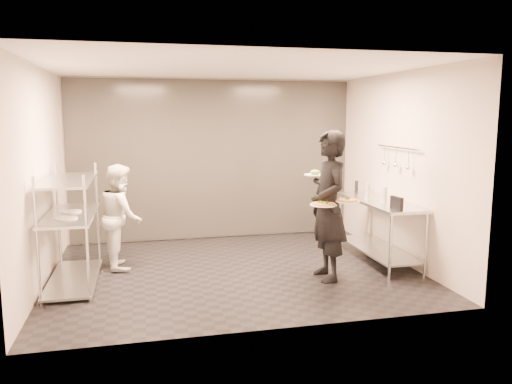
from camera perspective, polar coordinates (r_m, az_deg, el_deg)
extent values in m
cube|color=black|center=(7.12, -2.40, -8.97)|extent=(5.00, 4.00, 0.00)
cube|color=white|center=(6.81, -2.55, 14.08)|extent=(5.00, 4.00, 0.00)
cube|color=beige|center=(8.79, -4.87, 3.72)|extent=(5.00, 0.00, 2.80)
cube|color=beige|center=(4.89, 1.84, -0.27)|extent=(5.00, 0.00, 2.80)
cube|color=beige|center=(6.83, -23.57, 1.58)|extent=(0.00, 4.00, 2.80)
cube|color=beige|center=(7.68, 16.20, 2.68)|extent=(0.00, 4.00, 2.80)
cube|color=white|center=(8.76, -4.84, 3.70)|extent=(4.90, 0.04, 2.74)
cylinder|color=silver|center=(6.18, -23.75, -5.25)|extent=(0.04, 0.04, 1.50)
cylinder|color=silver|center=(7.66, -21.66, -2.52)|extent=(0.04, 0.04, 1.50)
cylinder|color=silver|center=(6.10, -18.75, -5.15)|extent=(0.04, 0.04, 1.50)
cylinder|color=silver|center=(7.60, -17.63, -2.41)|extent=(0.04, 0.04, 1.50)
cube|color=#ADB3B7|center=(7.05, -20.07, -9.25)|extent=(0.60, 1.60, 0.03)
cube|color=#ADB3B7|center=(6.85, -20.44, -2.46)|extent=(0.60, 1.60, 0.03)
cube|color=#ADB3B7|center=(6.78, -20.64, 1.27)|extent=(0.60, 1.60, 0.03)
cylinder|color=white|center=(6.50, -20.84, -2.83)|extent=(0.26, 0.26, 0.01)
cylinder|color=white|center=(6.94, -20.35, -2.10)|extent=(0.26, 0.26, 0.01)
cylinder|color=silver|center=(6.83, 15.11, -6.11)|extent=(0.04, 0.04, 0.90)
cylinder|color=silver|center=(8.34, 9.56, -3.24)|extent=(0.04, 0.04, 0.90)
cylinder|color=silver|center=(7.09, 18.84, -5.74)|extent=(0.04, 0.04, 0.90)
cylinder|color=silver|center=(8.55, 12.78, -3.04)|extent=(0.04, 0.04, 0.90)
cube|color=#ADB3B7|center=(7.75, 13.74, -6.35)|extent=(0.57, 1.71, 0.03)
cube|color=#ADB3B7|center=(7.60, 13.94, -1.10)|extent=(0.60, 1.80, 0.04)
cylinder|color=silver|center=(7.63, 15.90, 4.92)|extent=(0.02, 1.20, 0.02)
cylinder|color=silver|center=(7.33, 17.04, 3.70)|extent=(0.01, 0.01, 0.22)
sphere|color=silver|center=(7.34, 17.00, 2.69)|extent=(0.07, 0.07, 0.07)
cylinder|color=silver|center=(7.63, 15.73, 3.94)|extent=(0.01, 0.01, 0.22)
sphere|color=silver|center=(7.64, 15.69, 2.97)|extent=(0.07, 0.07, 0.07)
cylinder|color=silver|center=(7.94, 14.52, 4.17)|extent=(0.01, 0.01, 0.22)
sphere|color=silver|center=(7.95, 14.49, 3.23)|extent=(0.07, 0.07, 0.07)
imported|color=black|center=(6.62, 8.27, -1.60)|extent=(0.49, 0.73, 1.98)
imported|color=silver|center=(7.38, -15.19, -2.67)|extent=(0.65, 0.79, 1.49)
cylinder|color=white|center=(6.40, 7.73, -1.46)|extent=(0.34, 0.34, 0.01)
cylinder|color=#AF813F|center=(6.39, 7.73, -1.36)|extent=(0.30, 0.30, 0.02)
cylinder|color=#B85B18|center=(6.39, 7.73, -1.27)|extent=(0.27, 0.27, 0.01)
sphere|color=#165814|center=(6.39, 7.73, -1.20)|extent=(0.04, 0.04, 0.04)
cylinder|color=white|center=(6.49, 10.44, -1.05)|extent=(0.31, 0.31, 0.01)
cylinder|color=#AF813F|center=(6.48, 10.44, -0.95)|extent=(0.27, 0.27, 0.02)
cylinder|color=#B85B18|center=(6.48, 10.45, -0.86)|extent=(0.24, 0.24, 0.01)
sphere|color=#165814|center=(6.48, 10.45, -0.79)|extent=(0.04, 0.04, 0.04)
cylinder|color=white|center=(6.84, 6.76, 1.97)|extent=(0.29, 0.29, 0.01)
ellipsoid|color=#306118|center=(6.84, 6.76, 2.26)|extent=(0.13, 0.13, 0.07)
cube|color=black|center=(6.90, 15.77, -1.23)|extent=(0.07, 0.25, 0.18)
cylinder|color=#98A597|center=(7.60, 12.64, 0.04)|extent=(0.07, 0.07, 0.24)
cylinder|color=#98A597|center=(7.42, 14.51, -0.31)|extent=(0.07, 0.07, 0.23)
cylinder|color=black|center=(8.29, 11.41, 0.60)|extent=(0.06, 0.06, 0.19)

